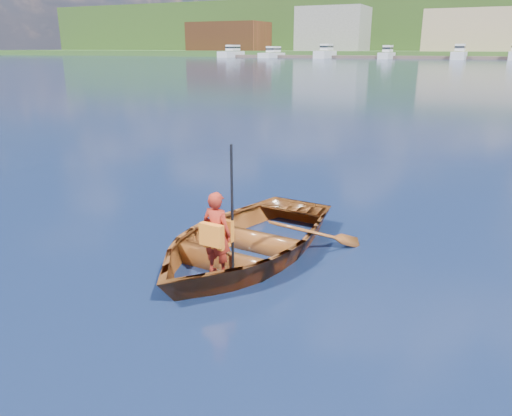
{
  "coord_description": "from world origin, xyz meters",
  "views": [
    {
      "loc": [
        3.18,
        -7.09,
        3.04
      ],
      "look_at": [
        0.18,
        -0.8,
        0.79
      ],
      "focal_mm": 35.0,
      "sensor_mm": 36.0,
      "label": 1
    }
  ],
  "objects_px": {
    "rowboat": "(244,239)",
    "dock": "(488,58)",
    "marina_yachts": "(438,54)",
    "child_paddler": "(217,233)"
  },
  "relations": [
    {
      "from": "marina_yachts",
      "to": "dock",
      "type": "bearing_deg",
      "value": 20.61
    },
    {
      "from": "dock",
      "to": "marina_yachts",
      "type": "distance_m",
      "value": 13.35
    },
    {
      "from": "child_paddler",
      "to": "marina_yachts",
      "type": "xyz_separation_m",
      "value": [
        -13.2,
        145.02,
        0.73
      ]
    },
    {
      "from": "rowboat",
      "to": "marina_yachts",
      "type": "height_order",
      "value": "marina_yachts"
    },
    {
      "from": "dock",
      "to": "rowboat",
      "type": "bearing_deg",
      "value": -89.74
    },
    {
      "from": "marina_yachts",
      "to": "child_paddler",
      "type": "bearing_deg",
      "value": -84.8
    },
    {
      "from": "rowboat",
      "to": "dock",
      "type": "bearing_deg",
      "value": 90.26
    },
    {
      "from": "child_paddler",
      "to": "dock",
      "type": "bearing_deg",
      "value": 90.28
    },
    {
      "from": "dock",
      "to": "marina_yachts",
      "type": "height_order",
      "value": "marina_yachts"
    },
    {
      "from": "rowboat",
      "to": "marina_yachts",
      "type": "relative_size",
      "value": 0.03
    }
  ]
}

